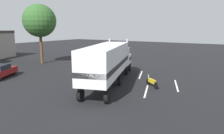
# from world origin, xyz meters

# --- Properties ---
(ground_plane) EXTENTS (120.00, 120.00, 0.00)m
(ground_plane) POSITION_xyz_m (0.00, 0.00, 0.00)
(ground_plane) COLOR black
(lane_stripe_near) EXTENTS (4.21, 1.61, 0.01)m
(lane_stripe_near) POSITION_xyz_m (-0.06, -3.50, 0.01)
(lane_stripe_near) COLOR silver
(lane_stripe_near) RESTS_ON ground_plane
(lane_stripe_mid) EXTENTS (4.23, 1.51, 0.01)m
(lane_stripe_mid) POSITION_xyz_m (-5.74, -6.64, 0.01)
(lane_stripe_mid) COLOR silver
(lane_stripe_mid) RESTS_ON ground_plane
(lane_stripe_far) EXTENTS (4.22, 1.56, 0.01)m
(lane_stripe_far) POSITION_xyz_m (-2.60, -8.61, 0.01)
(lane_stripe_far) COLOR silver
(lane_stripe_far) RESTS_ON ground_plane
(semi_truck) EXTENTS (14.16, 7.13, 4.50)m
(semi_truck) POSITION_xyz_m (-5.80, -2.52, 2.52)
(semi_truck) COLOR white
(semi_truck) RESTS_ON ground_plane
(person_bystander) EXTENTS (0.35, 0.47, 1.63)m
(person_bystander) POSITION_xyz_m (-6.52, -0.46, 0.89)
(person_bystander) COLOR black
(person_bystander) RESTS_ON ground_plane
(parked_car) EXTENTS (4.72, 3.69, 1.57)m
(parked_car) POSITION_xyz_m (-10.31, 9.86, 0.81)
(parked_car) COLOR maroon
(parked_car) RESTS_ON ground_plane
(motorcycle) EXTENTS (1.38, 1.72, 1.12)m
(motorcycle) POSITION_xyz_m (-4.43, -6.64, 0.48)
(motorcycle) COLOR black
(motorcycle) RESTS_ON ground_plane
(tree_center) EXTENTS (5.24, 5.24, 9.56)m
(tree_center) POSITION_xyz_m (-1.13, 13.84, 6.91)
(tree_center) COLOR brown
(tree_center) RESTS_ON ground_plane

